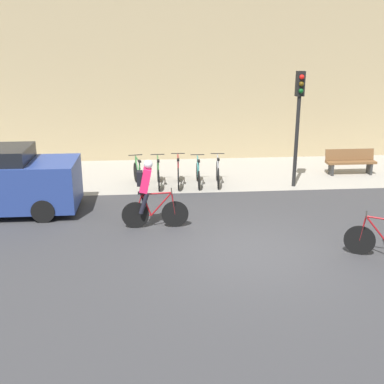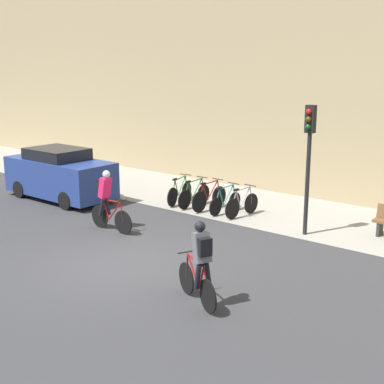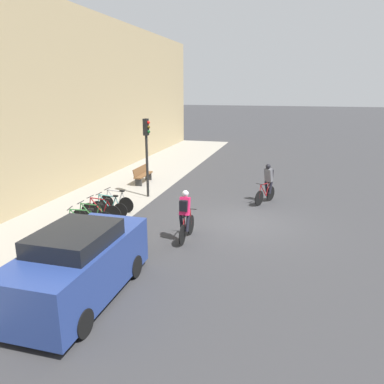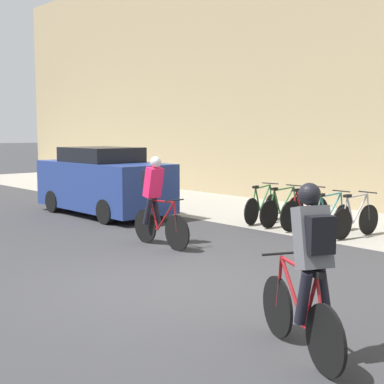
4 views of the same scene
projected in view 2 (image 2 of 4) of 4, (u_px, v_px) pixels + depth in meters
ground at (120, 263)px, 13.12m from camera, size 200.00×200.00×0.00m
kerb_strip at (265, 208)px, 18.22m from camera, size 44.00×4.50×0.01m
building_facade at (306, 72)px, 19.10m from camera, size 44.00×0.60×8.96m
cyclist_pink at (107, 199)px, 15.59m from camera, size 1.70×0.46×1.79m
cyclist_grey at (200, 262)px, 10.61m from camera, size 1.54×0.77×1.78m
parked_bike_0 at (180, 192)px, 18.72m from camera, size 0.49×1.66×0.97m
parked_bike_1 at (194, 195)px, 18.32m from camera, size 0.46×1.71×0.97m
parked_bike_2 at (209, 197)px, 17.91m from camera, size 0.46×1.74×0.99m
parked_bike_3 at (225, 202)px, 17.52m from camera, size 0.46×1.63×0.94m
parked_bike_4 at (242, 204)px, 17.12m from camera, size 0.46×1.62×0.97m
traffic_light_pole at (309, 146)px, 14.77m from camera, size 0.26×0.30×3.69m
parked_car at (60, 175)px, 19.23m from camera, size 4.30×1.84×1.85m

